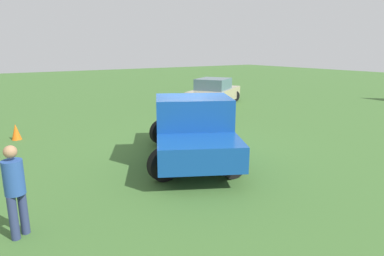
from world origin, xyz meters
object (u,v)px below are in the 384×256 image
at_px(pickup_truck, 192,127).
at_px(sedan_near, 214,92).
at_px(person_bystander, 15,187).
at_px(traffic_cone, 16,132).

distance_m(pickup_truck, sedan_near, 9.71).
bearing_deg(pickup_truck, person_bystander, 137.63).
xyz_separation_m(pickup_truck, person_bystander, (4.60, 1.67, -0.06)).
distance_m(sedan_near, person_bystander, 14.18).
xyz_separation_m(pickup_truck, traffic_cone, (3.89, -5.17, -0.68)).
bearing_deg(pickup_truck, sedan_near, -13.26).
height_order(sedan_near, traffic_cone, sedan_near).
xyz_separation_m(person_bystander, traffic_cone, (-0.71, -6.84, -0.62)).
relative_size(pickup_truck, sedan_near, 1.16).
height_order(pickup_truck, sedan_near, pickup_truck).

